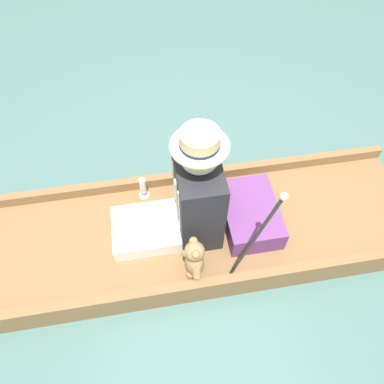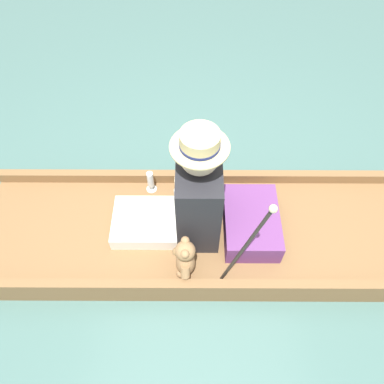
{
  "view_description": "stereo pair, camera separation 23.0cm",
  "coord_description": "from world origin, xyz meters",
  "px_view_note": "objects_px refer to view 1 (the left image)",
  "views": [
    {
      "loc": [
        -1.31,
        0.28,
        2.42
      ],
      "look_at": [
        0.02,
        0.06,
        0.56
      ],
      "focal_mm": 35.0,
      "sensor_mm": 36.0,
      "label": 1
    },
    {
      "loc": [
        -1.33,
        0.05,
        2.42
      ],
      "look_at": [
        0.02,
        0.06,
        0.56
      ],
      "focal_mm": 35.0,
      "sensor_mm": 36.0,
      "label": 2
    }
  ],
  "objects_px": {
    "teddy_bear": "(194,259)",
    "seated_person": "(189,198)",
    "walking_cane": "(259,233)",
    "wine_glass": "(143,187)"
  },
  "relations": [
    {
      "from": "seated_person",
      "to": "walking_cane",
      "type": "height_order",
      "value": "seated_person"
    },
    {
      "from": "teddy_bear",
      "to": "walking_cane",
      "type": "relative_size",
      "value": 0.41
    },
    {
      "from": "teddy_bear",
      "to": "wine_glass",
      "type": "height_order",
      "value": "teddy_bear"
    },
    {
      "from": "seated_person",
      "to": "wine_glass",
      "type": "bearing_deg",
      "value": 35.34
    },
    {
      "from": "teddy_bear",
      "to": "seated_person",
      "type": "bearing_deg",
      "value": -3.66
    },
    {
      "from": "seated_person",
      "to": "wine_glass",
      "type": "distance_m",
      "value": 0.5
    },
    {
      "from": "seated_person",
      "to": "wine_glass",
      "type": "relative_size",
      "value": 4.87
    },
    {
      "from": "teddy_bear",
      "to": "wine_glass",
      "type": "distance_m",
      "value": 0.71
    },
    {
      "from": "walking_cane",
      "to": "teddy_bear",
      "type": "bearing_deg",
      "value": 80.22
    },
    {
      "from": "wine_glass",
      "to": "walking_cane",
      "type": "distance_m",
      "value": 1.02
    }
  ]
}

